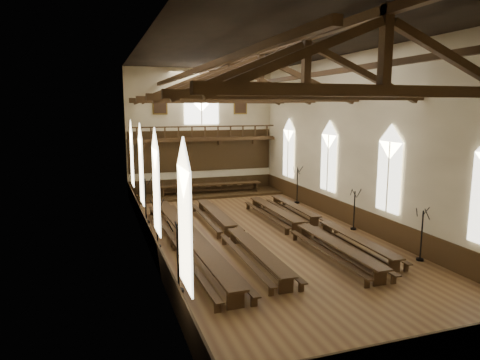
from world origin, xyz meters
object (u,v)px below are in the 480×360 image
object	(u,v)px
refectory_row_b	(233,231)
refectory_row_a	(187,236)
refectory_row_c	(301,227)
dais	(211,194)
candelabrum_right_near	(421,245)
candelabrum_left_mid	(157,233)
candelabrum_left_near	(178,271)
candelabrum_right_far	(297,192)
refectory_row_d	(321,222)
candelabrum_left_far	(146,209)
candelabrum_right_mid	(354,217)
high_table	(211,185)

from	to	relation	value
refectory_row_b	refectory_row_a	bearing A→B (deg)	-172.72
refectory_row_c	dais	world-z (taller)	refectory_row_c
candelabrum_right_near	candelabrum_left_mid	bearing A→B (deg)	152.48
refectory_row_b	refectory_row_c	bearing A→B (deg)	-7.96
dais	candelabrum_left_near	distance (m)	18.14
candelabrum_right_far	refectory_row_d	bearing A→B (deg)	-105.43
refectory_row_b	candelabrum_left_mid	world-z (taller)	candelabrum_left_mid
refectory_row_a	candelabrum_right_far	xyz separation A→B (m)	(9.68, 7.32, 0.23)
candelabrum_left_mid	candelabrum_left_far	distance (m)	4.82
refectory_row_c	candelabrum_left_near	distance (m)	9.07
candelabrum_left_near	candelabrum_left_far	distance (m)	10.41
candelabrum_left_mid	dais	bearing A→B (deg)	63.23
candelabrum_left_mid	candelabrum_left_far	world-z (taller)	candelabrum_left_far
refectory_row_d	candelabrum_right_near	size ratio (longest dim) A/B	5.60
refectory_row_a	candelabrum_left_near	size ratio (longest dim) A/B	5.33
candelabrum_left_mid	candelabrum_left_far	size ratio (longest dim) A/B	0.86
candelabrum_left_near	candelabrum_right_mid	size ratio (longest dim) A/B	1.19
candelabrum_right_mid	dais	bearing A→B (deg)	113.66
refectory_row_c	candelabrum_left_near	bearing A→B (deg)	-147.38
high_table	refectory_row_d	bearing A→B (deg)	-73.75
refectory_row_d	candelabrum_left_far	xyz separation A→B (m)	(-9.21, 4.83, 0.37)
refectory_row_a	refectory_row_b	size ratio (longest dim) A/B	1.04
refectory_row_b	candelabrum_right_near	distance (m)	9.12
candelabrum_left_near	high_table	bearing A→B (deg)	71.21
dais	candelabrum_left_far	xyz separation A→B (m)	(-5.84, -6.75, 0.78)
high_table	candelabrum_left_near	world-z (taller)	candelabrum_left_near
refectory_row_c	candelabrum_left_near	world-z (taller)	candelabrum_left_near
refectory_row_c	candelabrum_right_near	xyz separation A→B (m)	(3.46, -5.08, 0.21)
refectory_row_a	refectory_row_b	xyz separation A→B (m)	(2.48, 0.32, -0.05)
refectory_row_a	candelabrum_left_mid	size ratio (longest dim) A/B	6.02
refectory_row_d	high_table	bearing A→B (deg)	106.25
refectory_row_a	refectory_row_c	bearing A→B (deg)	-1.89
refectory_row_d	candelabrum_right_near	xyz separation A→B (m)	(1.89, -5.77, 0.25)
candelabrum_left_near	refectory_row_c	bearing A→B (deg)	32.62
candelabrum_right_mid	candelabrum_left_mid	bearing A→B (deg)	177.75
refectory_row_b	candelabrum_left_near	distance (m)	6.68
refectory_row_d	candelabrum_right_near	distance (m)	6.08
refectory_row_a	candelabrum_left_far	bearing A→B (deg)	104.95
refectory_row_b	refectory_row_c	xyz separation A→B (m)	(3.73, -0.52, 0.00)
refectory_row_b	high_table	bearing A→B (deg)	80.65
refectory_row_c	candelabrum_right_far	size ratio (longest dim) A/B	5.29
refectory_row_c	candelabrum_left_mid	xyz separation A→B (m)	(-7.64, 0.70, 0.21)
candelabrum_left_mid	candelabrum_right_near	distance (m)	12.52
refectory_row_b	refectory_row_c	world-z (taller)	refectory_row_c
refectory_row_a	dais	distance (m)	12.86
candelabrum_right_near	candelabrum_left_near	bearing A→B (deg)	178.99
dais	candelabrum_left_far	bearing A→B (deg)	-130.85
candelabrum_right_near	candelabrum_right_mid	size ratio (longest dim) A/B	1.05
refectory_row_b	candelabrum_left_far	size ratio (longest dim) A/B	4.97
refectory_row_c	candelabrum_right_mid	bearing A→B (deg)	4.36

